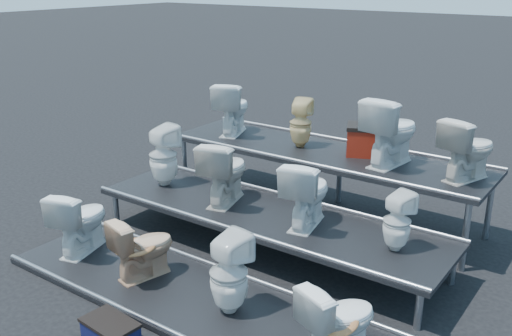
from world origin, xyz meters
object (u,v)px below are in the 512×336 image
Objects in this scene: toilet_2 at (229,273)px; toilet_9 at (301,123)px; toilet_10 at (391,131)px; toilet_1 at (143,247)px; red_crate at (366,142)px; step_stool at (111,333)px; toilet_11 at (468,149)px; toilet_3 at (339,320)px; toilet_5 at (225,171)px; toilet_6 at (307,192)px; toilet_8 at (232,108)px; toilet_7 at (397,222)px; toilet_0 at (80,220)px; toilet_4 at (163,155)px.

toilet_9 is at bearing -64.09° from toilet_2.
toilet_10 reaches higher than toilet_2.
toilet_1 is 1.42× the size of red_crate.
toilet_11 is at bearing 66.19° from step_stool.
step_stool is at bearing -123.43° from red_crate.
toilet_5 reaches higher than toilet_3.
toilet_8 is at bearing -44.28° from toilet_6.
toilet_3 is 0.82× the size of toilet_10.
toilet_7 is 1.54m from toilet_10.
toilet_3 is at bearing 105.98° from toilet_11.
toilet_9 is (0.27, 2.60, 0.79)m from toilet_1.
toilet_1 is 3.13m from toilet_10.
toilet_5 is at bearing 103.90° from toilet_8.
toilet_8 reaches higher than step_stool.
red_crate is (2.10, 2.78, 0.60)m from toilet_0.
toilet_11 is at bearing -158.33° from toilet_0.
toilet_7 is 0.81× the size of toilet_8.
toilet_11 is at bearing 159.55° from toilet_8.
toilet_2 is 1.70m from toilet_7.
toilet_2 is at bearing 164.14° from toilet_0.
toilet_9 is (-0.84, 2.60, 0.73)m from toilet_2.
red_crate reaches higher than toilet_1.
toilet_3 is 4.11m from toilet_8.
toilet_1 is 1.37× the size of step_stool.
toilet_3 is 1.46× the size of red_crate.
toilet_8 reaches higher than toilet_2.
toilet_0 is at bearing 40.71° from toilet_7.
toilet_3 is at bearing 118.64° from toilet_6.
toilet_0 is 3.21m from toilet_3.
toilet_5 is at bearing 18.23° from toilet_7.
step_stool is (0.51, -0.90, -0.30)m from toilet_1.
toilet_6 reaches higher than step_stool.
toilet_2 is 1.06× the size of toilet_6.
toilet_10 is 1.72× the size of step_stool.
toilet_8 is at bearing -44.96° from toilet_2.
toilet_1 is 1.38m from toilet_5.
toilet_8 is at bearing 161.21° from red_crate.
toilet_8 is (-0.89, 1.30, 0.39)m from toilet_5.
toilet_8 is 0.90× the size of toilet_10.
toilet_0 is at bearing 13.60° from toilet_1.
toilet_8 reaches higher than toilet_11.
toilet_4 is at bearing -14.94° from toilet_5.
toilet_0 is 0.95× the size of toilet_4.
toilet_5 is 1.84m from red_crate.
toilet_7 reaches higher than toilet_3.
toilet_2 is at bearing 21.46° from toilet_3.
toilet_4 is 0.94× the size of toilet_10.
toilet_8 reaches higher than toilet_3.
toilet_3 is 3.35m from toilet_9.
toilet_1 is 1.08m from step_stool.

